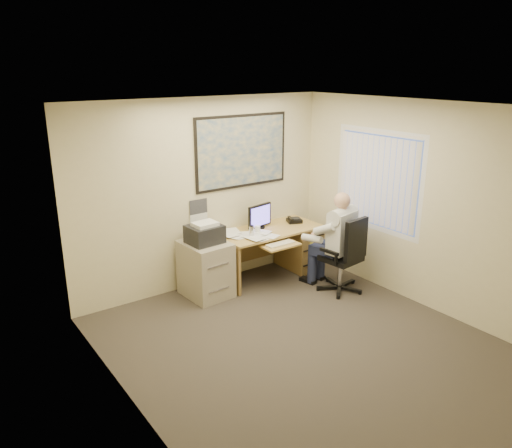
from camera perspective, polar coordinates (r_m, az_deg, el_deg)
room_shell at (r=5.37m, az=6.10°, el=-1.41°), size 4.00×4.50×2.70m
desk at (r=7.78m, az=3.36°, el=-2.27°), size 1.60×0.97×1.11m
world_map at (r=7.34m, az=-1.60°, el=8.30°), size 1.56×0.03×1.06m
wall_calendar at (r=7.14m, az=-6.57°, el=1.18°), size 0.28×0.01×0.42m
window_blinds at (r=7.22m, az=13.69°, el=4.82°), size 0.06×1.40×1.30m
filing_cabinet at (r=6.97m, az=-5.78°, el=-4.59°), size 0.60×0.70×1.08m
office_chair at (r=7.21m, az=9.87°, el=-5.19°), size 0.74×0.74×1.12m
person at (r=7.13m, az=9.60°, el=-2.05°), size 0.76×0.97×1.44m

